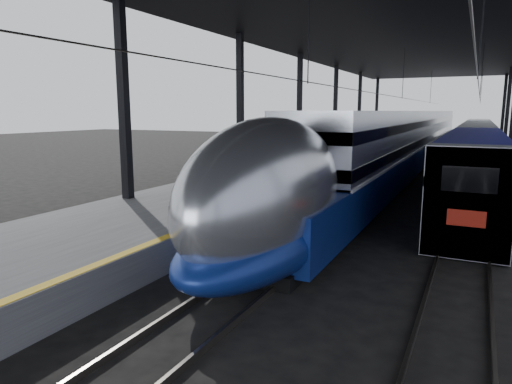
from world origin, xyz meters
The scene contains 7 objects.
ground centered at (0.00, 0.00, 0.00)m, with size 160.00×160.00×0.00m, color black.
platform centered at (-3.50, 20.00, 0.50)m, with size 6.00×80.00×1.00m, color #4C4C4F.
yellow_strip centered at (-0.70, 20.00, 1.00)m, with size 0.30×80.00×0.01m, color gold.
rails centered at (4.50, 20.00, 0.08)m, with size 6.52×80.00×0.16m.
canopy centered at (1.90, 20.00, 9.12)m, with size 18.00×75.00×9.47m.
tgv_train centered at (2.00, 29.47, 2.14)m, with size 3.19×65.20×4.58m.
second_train centered at (7.00, 32.60, 1.79)m, with size 2.57×56.05×3.54m.
Camera 1 is at (7.16, -9.45, 4.57)m, focal length 32.00 mm.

